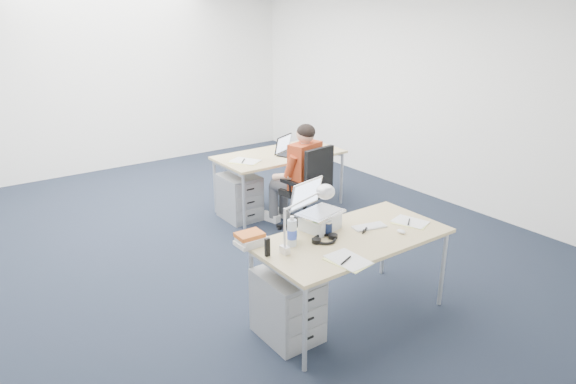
{
  "coord_description": "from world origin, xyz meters",
  "views": [
    {
      "loc": [
        -2.54,
        -4.67,
        2.47
      ],
      "look_at": [
        0.09,
        -1.03,
        0.85
      ],
      "focal_mm": 32.0,
      "sensor_mm": 36.0,
      "label": 1
    }
  ],
  "objects_px": {
    "drawer_pedestal_far": "(239,197)",
    "desk_lamp": "(301,219)",
    "desk_far": "(280,157)",
    "bear_figurine": "(294,233)",
    "far_cup": "(287,145)",
    "wireless_keyboard": "(369,227)",
    "can_koozie": "(328,228)",
    "book_stack": "(250,239)",
    "desk_near": "(352,241)",
    "drawer_pedestal_near": "(288,305)",
    "dark_laptop": "(291,145)",
    "headphones": "(325,238)",
    "silver_laptop": "(320,207)",
    "computer_mouse": "(401,231)",
    "seated_person": "(296,176)",
    "cordless_phone": "(267,247)",
    "water_bottle": "(292,231)",
    "office_chair": "(307,206)",
    "sunglasses": "(365,231)"
  },
  "relations": [
    {
      "from": "drawer_pedestal_far",
      "to": "desk_lamp",
      "type": "relative_size",
      "value": 1.12
    },
    {
      "from": "office_chair",
      "to": "desk_lamp",
      "type": "relative_size",
      "value": 2.08
    },
    {
      "from": "office_chair",
      "to": "computer_mouse",
      "type": "xyz_separation_m",
      "value": [
        -0.44,
        -1.82,
        0.45
      ]
    },
    {
      "from": "drawer_pedestal_near",
      "to": "drawer_pedestal_far",
      "type": "xyz_separation_m",
      "value": [
        0.94,
        2.32,
        0.0
      ]
    },
    {
      "from": "silver_laptop",
      "to": "desk_near",
      "type": "bearing_deg",
      "value": -78.82
    },
    {
      "from": "wireless_keyboard",
      "to": "far_cup",
      "type": "height_order",
      "value": "far_cup"
    },
    {
      "from": "computer_mouse",
      "to": "bear_figurine",
      "type": "relative_size",
      "value": 0.58
    },
    {
      "from": "desk_near",
      "to": "sunglasses",
      "type": "distance_m",
      "value": 0.15
    },
    {
      "from": "sunglasses",
      "to": "desk_lamp",
      "type": "distance_m",
      "value": 0.66
    },
    {
      "from": "book_stack",
      "to": "wireless_keyboard",
      "type": "bearing_deg",
      "value": -16.91
    },
    {
      "from": "drawer_pedestal_far",
      "to": "far_cup",
      "type": "bearing_deg",
      "value": 9.0
    },
    {
      "from": "headphones",
      "to": "desk_far",
      "type": "bearing_deg",
      "value": 67.5
    },
    {
      "from": "wireless_keyboard",
      "to": "headphones",
      "type": "distance_m",
      "value": 0.47
    },
    {
      "from": "drawer_pedestal_near",
      "to": "desk_lamp",
      "type": "relative_size",
      "value": 1.12
    },
    {
      "from": "can_koozie",
      "to": "water_bottle",
      "type": "height_order",
      "value": "water_bottle"
    },
    {
      "from": "computer_mouse",
      "to": "dark_laptop",
      "type": "relative_size",
      "value": 0.24
    },
    {
      "from": "drawer_pedestal_near",
      "to": "office_chair",
      "type": "bearing_deg",
      "value": 48.12
    },
    {
      "from": "computer_mouse",
      "to": "cordless_phone",
      "type": "xyz_separation_m",
      "value": [
        -1.11,
        0.3,
        0.06
      ]
    },
    {
      "from": "drawer_pedestal_near",
      "to": "cordless_phone",
      "type": "xyz_separation_m",
      "value": [
        -0.15,
        0.05,
        0.53
      ]
    },
    {
      "from": "drawer_pedestal_far",
      "to": "book_stack",
      "type": "distance_m",
      "value": 2.37
    },
    {
      "from": "cordless_phone",
      "to": "far_cup",
      "type": "height_order",
      "value": "cordless_phone"
    },
    {
      "from": "wireless_keyboard",
      "to": "water_bottle",
      "type": "distance_m",
      "value": 0.75
    },
    {
      "from": "bear_figurine",
      "to": "book_stack",
      "type": "xyz_separation_m",
      "value": [
        -0.31,
        0.14,
        -0.02
      ]
    },
    {
      "from": "bear_figurine",
      "to": "dark_laptop",
      "type": "relative_size",
      "value": 0.41
    },
    {
      "from": "silver_laptop",
      "to": "drawer_pedestal_near",
      "type": "bearing_deg",
      "value": -169.84
    },
    {
      "from": "drawer_pedestal_far",
      "to": "desk_lamp",
      "type": "height_order",
      "value": "desk_lamp"
    },
    {
      "from": "book_stack",
      "to": "sunglasses",
      "type": "height_order",
      "value": "book_stack"
    },
    {
      "from": "bear_figurine",
      "to": "far_cup",
      "type": "relative_size",
      "value": 1.32
    },
    {
      "from": "wireless_keyboard",
      "to": "bear_figurine",
      "type": "bearing_deg",
      "value": 179.49
    },
    {
      "from": "desk_far",
      "to": "computer_mouse",
      "type": "bearing_deg",
      "value": -102.72
    },
    {
      "from": "silver_laptop",
      "to": "dark_laptop",
      "type": "bearing_deg",
      "value": 46.91
    },
    {
      "from": "desk_near",
      "to": "desk_far",
      "type": "distance_m",
      "value": 2.56
    },
    {
      "from": "desk_far",
      "to": "bear_figurine",
      "type": "distance_m",
      "value": 2.57
    },
    {
      "from": "can_koozie",
      "to": "book_stack",
      "type": "xyz_separation_m",
      "value": [
        -0.6,
        0.21,
        -0.01
      ]
    },
    {
      "from": "drawer_pedestal_far",
      "to": "dark_laptop",
      "type": "bearing_deg",
      "value": -10.27
    },
    {
      "from": "desk_far",
      "to": "water_bottle",
      "type": "xyz_separation_m",
      "value": [
        -1.44,
        -2.23,
        0.17
      ]
    },
    {
      "from": "book_stack",
      "to": "far_cup",
      "type": "height_order",
      "value": "far_cup"
    },
    {
      "from": "office_chair",
      "to": "dark_laptop",
      "type": "relative_size",
      "value": 2.98
    },
    {
      "from": "wireless_keyboard",
      "to": "can_koozie",
      "type": "height_order",
      "value": "can_koozie"
    },
    {
      "from": "drawer_pedestal_near",
      "to": "dark_laptop",
      "type": "height_order",
      "value": "dark_laptop"
    },
    {
      "from": "drawer_pedestal_far",
      "to": "seated_person",
      "type": "bearing_deg",
      "value": -54.1
    },
    {
      "from": "desk_near",
      "to": "drawer_pedestal_near",
      "type": "xyz_separation_m",
      "value": [
        -0.6,
        0.06,
        -0.41
      ]
    },
    {
      "from": "headphones",
      "to": "desk_lamp",
      "type": "relative_size",
      "value": 0.48
    },
    {
      "from": "drawer_pedestal_near",
      "to": "desk_lamp",
      "type": "bearing_deg",
      "value": 3.2
    },
    {
      "from": "office_chair",
      "to": "can_koozie",
      "type": "xyz_separation_m",
      "value": [
        -0.95,
        -1.49,
        0.5
      ]
    },
    {
      "from": "book_stack",
      "to": "desk_lamp",
      "type": "bearing_deg",
      "value": -45.16
    },
    {
      "from": "water_bottle",
      "to": "dark_laptop",
      "type": "distance_m",
      "value": 2.61
    },
    {
      "from": "dark_laptop",
      "to": "headphones",
      "type": "bearing_deg",
      "value": -144.98
    },
    {
      "from": "headphones",
      "to": "desk_lamp",
      "type": "distance_m",
      "value": 0.33
    },
    {
      "from": "computer_mouse",
      "to": "cordless_phone",
      "type": "height_order",
      "value": "cordless_phone"
    }
  ]
}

